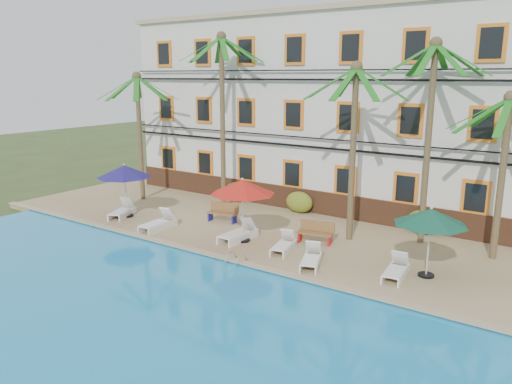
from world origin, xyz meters
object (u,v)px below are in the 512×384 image
Objects in this scene: palm_c at (354,127)px; pool_ladder at (236,263)px; lounger_f at (396,270)px; lounger_d at (284,245)px; bench_left at (223,212)px; umbrella_red at (242,187)px; bench_right at (315,232)px; palm_b at (222,99)px; palm_d at (430,115)px; umbrella_blue at (124,172)px; palm_e at (505,151)px; lounger_c at (239,233)px; umbrella_green at (431,217)px; lounger_b at (159,223)px; lounger_e at (311,259)px; palm_a at (139,118)px; lounger_a at (122,211)px.

pool_ladder is at bearing -115.11° from palm_c.
lounger_d is at bearing 179.32° from lounger_f.
palm_c is at bearing 136.67° from lounger_f.
lounger_d is 1.14× the size of bench_left.
umbrella_red reaches higher than bench_right.
palm_c is 4.81× the size of bench_right.
palm_b reaches higher than palm_d.
palm_d reaches higher than umbrella_blue.
umbrella_blue is (-16.31, -4.12, -1.90)m from palm_e.
umbrella_blue is 1.73× the size of bench_right.
palm_c is at bearing 51.49° from bench_right.
umbrella_red is 2.08m from lounger_c.
bench_right is at bearing 168.62° from umbrella_green.
bench_left is 1.00× the size of bench_right.
bench_left is 5.57m from pool_ladder.
umbrella_red reaches higher than lounger_b.
pool_ladder is at bearing -48.61° from palm_b.
palm_d is 3.15m from palm_e.
palm_b is 4.92× the size of lounger_e.
lounger_c is 3.30m from bench_right.
palm_b reaches higher than lounger_d.
bench_right reaches higher than lounger_f.
palm_a is 0.79× the size of palm_b.
lounger_e is (10.84, -0.57, -2.05)m from umbrella_blue.
lounger_d is at bearing -33.04° from palm_b.
palm_c reaches higher than bench_right.
lounger_a is (1.92, -3.15, -4.36)m from palm_a.
umbrella_blue is 1.46× the size of lounger_e.
bench_left is (-10.16, 1.23, -1.71)m from umbrella_green.
bench_right is at bearing -2.53° from bench_left.
lounger_f is at bearing 13.49° from lounger_e.
palm_c is 7.65m from bench_left.
lounger_e is at bearing -11.79° from lounger_c.
palm_b is 9.40m from lounger_d.
lounger_c is 4.10m from lounger_e.
bench_right is 4.07m from pool_ladder.
palm_a is at bearing 154.45° from pool_ladder.
lounger_b is 2.69× the size of pool_ladder.
bench_left reaches higher than lounger_d.
lounger_c is at bearing -147.50° from palm_d.
lounger_f is (7.01, -0.12, -0.04)m from lounger_c.
bench_right is at bearing 114.81° from lounger_e.
palm_a is 0.85× the size of palm_d.
pool_ladder is (8.35, -1.96, -2.32)m from umbrella_blue.
lounger_d is at bearing -134.92° from palm_d.
bench_left is at bearing 24.80° from lounger_a.
lounger_f is (0.44, -4.31, -5.11)m from palm_d.
lounger_b reaches higher than lounger_e.
lounger_e is at bearing -31.43° from palm_b.
palm_e is at bearing 63.80° from umbrella_green.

